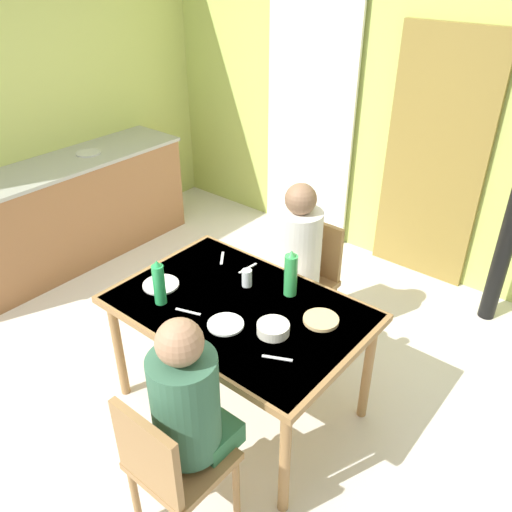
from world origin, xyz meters
TOP-DOWN VIEW (x-y plane):
  - ground_plane at (0.00, 0.00)m, footprint 6.00×6.00m
  - wall_back at (0.00, 2.31)m, footprint 4.65×0.10m
  - wall_left at (-2.23, 0.58)m, footprint 0.10×3.46m
  - door_wooden at (0.59, 2.23)m, footprint 0.80×0.05m
  - curtain_panel at (-0.59, 2.21)m, footprint 0.90×0.03m
  - kitchen_counter at (-1.90, 0.43)m, footprint 0.61×2.26m
  - dining_table at (0.42, 0.08)m, footprint 1.40×0.94m
  - chair_near_diner at (0.73, -0.74)m, footprint 0.40×0.40m
  - chair_far_diner at (0.33, 0.90)m, footprint 0.40×0.40m
  - person_near_diner at (0.73, -0.60)m, footprint 0.30×0.37m
  - person_far_diner at (0.33, 0.77)m, footprint 0.30×0.37m
  - water_bottle_green_near at (0.57, 0.35)m, footprint 0.07×0.07m
  - water_bottle_green_far at (0.07, -0.17)m, footprint 0.07×0.07m
  - serving_bowl_center at (0.71, 0.02)m, footprint 0.17×0.17m
  - dinner_plate_near_left at (0.48, -0.09)m, footprint 0.19×0.19m
  - dinner_plate_near_right at (-0.06, -0.06)m, footprint 0.21×0.21m
  - drinking_glass_by_near_diner at (0.48, 0.48)m, footprint 0.06×0.06m
  - drinking_glass_by_far_diner at (0.33, 0.26)m, footprint 0.06×0.06m
  - bread_plate_sliced at (0.85, 0.25)m, footprint 0.19×0.19m
  - cutlery_knife_near at (0.01, 0.39)m, footprint 0.11×0.13m
  - cutlery_fork_near at (0.85, -0.12)m, footprint 0.14×0.08m
  - cutlery_knife_far at (0.25, -0.14)m, footprint 0.15×0.06m
  - cutlery_fork_far at (0.22, 0.41)m, footprint 0.03×0.15m

SIDE VIEW (x-z plane):
  - ground_plane at x=0.00m, z-range 0.00..0.00m
  - kitchen_counter at x=-1.90m, z-range 0.00..0.91m
  - chair_near_diner at x=0.73m, z-range 0.06..0.93m
  - chair_far_diner at x=0.33m, z-range 0.06..0.93m
  - dining_table at x=0.42m, z-range 0.30..1.06m
  - cutlery_knife_near at x=0.01m, z-range 0.75..0.76m
  - cutlery_fork_near at x=0.85m, z-range 0.75..0.76m
  - cutlery_knife_far at x=0.25m, z-range 0.75..0.76m
  - cutlery_fork_far at x=0.22m, z-range 0.75..0.76m
  - dinner_plate_near_left at x=0.48m, z-range 0.75..0.77m
  - dinner_plate_near_right at x=-0.06m, z-range 0.75..0.77m
  - bread_plate_sliced at x=0.85m, z-range 0.75..0.77m
  - person_near_diner at x=0.73m, z-range 0.40..1.17m
  - person_far_diner at x=0.33m, z-range 0.40..1.17m
  - serving_bowl_center at x=0.71m, z-range 0.75..0.81m
  - drinking_glass_by_near_diner at x=0.48m, z-range 0.75..0.84m
  - drinking_glass_by_far_diner at x=0.33m, z-range 0.75..0.86m
  - water_bottle_green_far at x=0.07m, z-range 0.75..1.02m
  - water_bottle_green_near at x=0.57m, z-range 0.75..1.03m
  - door_wooden at x=0.59m, z-range 0.00..2.00m
  - curtain_panel at x=-0.59m, z-range 0.00..2.42m
  - wall_back at x=0.00m, z-range 0.00..2.88m
  - wall_left at x=-2.23m, z-range 0.00..2.88m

